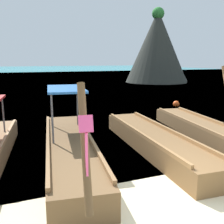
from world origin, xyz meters
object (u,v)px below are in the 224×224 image
karst_rock (159,49)px  longtail_boat_pink_ribbon (70,148)px  longtail_boat_yellow_ribbon (204,130)px  mooring_buoy_near (176,104)px  longtail_boat_turquoise_ribbon (155,141)px

karst_rock → longtail_boat_pink_ribbon: bearing=-126.5°
longtail_boat_yellow_ribbon → mooring_buoy_near: size_ratio=17.41×
longtail_boat_yellow_ribbon → longtail_boat_pink_ribbon: bearing=-175.8°
longtail_boat_pink_ribbon → longtail_boat_turquoise_ribbon: size_ratio=1.05×
longtail_boat_turquoise_ribbon → mooring_buoy_near: (5.14, 6.13, -0.11)m
longtail_boat_pink_ribbon → karst_rock: (16.42, 22.18, 3.82)m
longtail_boat_turquoise_ribbon → mooring_buoy_near: longtail_boat_turquoise_ribbon is taller
mooring_buoy_near → longtail_boat_pink_ribbon: bearing=-142.5°
longtail_boat_turquoise_ribbon → karst_rock: size_ratio=0.72×
longtail_boat_pink_ribbon → longtail_boat_yellow_ribbon: longtail_boat_yellow_ribbon is taller
longtail_boat_turquoise_ribbon → longtail_boat_pink_ribbon: bearing=176.0°
karst_rock → mooring_buoy_near: (-8.67, -16.23, -3.98)m
longtail_boat_pink_ribbon → mooring_buoy_near: longtail_boat_pink_ribbon is taller
longtail_boat_pink_ribbon → karst_rock: karst_rock is taller
longtail_boat_turquoise_ribbon → longtail_boat_yellow_ribbon: size_ratio=0.99×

